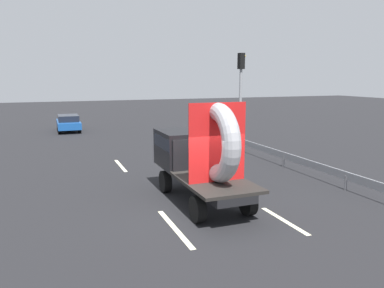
# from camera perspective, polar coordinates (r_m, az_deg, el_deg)

# --- Properties ---
(ground_plane) EXTENTS (120.00, 120.00, 0.00)m
(ground_plane) POSITION_cam_1_polar(r_m,az_deg,el_deg) (12.29, 1.96, -10.26)
(ground_plane) COLOR black
(flatbed_truck) EXTENTS (2.02, 5.21, 3.51)m
(flatbed_truck) POSITION_cam_1_polar(r_m,az_deg,el_deg) (13.23, 0.83, -1.41)
(flatbed_truck) COLOR black
(flatbed_truck) RESTS_ON ground_plane
(distant_sedan) EXTENTS (1.70, 3.98, 1.30)m
(distant_sedan) POSITION_cam_1_polar(r_m,az_deg,el_deg) (31.64, -18.16, 3.10)
(distant_sedan) COLOR black
(distant_sedan) RESTS_ON ground_plane
(traffic_light) EXTENTS (0.42, 0.36, 5.62)m
(traffic_light) POSITION_cam_1_polar(r_m,az_deg,el_deg) (22.25, 7.37, 8.48)
(traffic_light) COLOR gray
(traffic_light) RESTS_ON ground_plane
(guardrail) EXTENTS (0.10, 16.35, 0.71)m
(guardrail) POSITION_cam_1_polar(r_m,az_deg,el_deg) (20.37, 10.43, -0.66)
(guardrail) COLOR gray
(guardrail) RESTS_ON ground_plane
(lane_dash_left_near) EXTENTS (0.16, 2.95, 0.01)m
(lane_dash_left_near) POSITION_cam_1_polar(r_m,az_deg,el_deg) (11.09, -2.63, -12.57)
(lane_dash_left_near) COLOR beige
(lane_dash_left_near) RESTS_ON ground_plane
(lane_dash_left_far) EXTENTS (0.16, 2.68, 0.01)m
(lane_dash_left_far) POSITION_cam_1_polar(r_m,az_deg,el_deg) (18.79, -10.73, -3.22)
(lane_dash_left_far) COLOR beige
(lane_dash_left_far) RESTS_ON ground_plane
(lane_dash_right_near) EXTENTS (0.16, 2.36, 0.01)m
(lane_dash_right_near) POSITION_cam_1_polar(r_m,az_deg,el_deg) (11.94, 13.73, -11.15)
(lane_dash_right_near) COLOR beige
(lane_dash_right_near) RESTS_ON ground_plane
(lane_dash_right_far) EXTENTS (0.16, 2.72, 0.01)m
(lane_dash_right_far) POSITION_cam_1_polar(r_m,az_deg,el_deg) (18.93, -0.53, -2.94)
(lane_dash_right_far) COLOR beige
(lane_dash_right_far) RESTS_ON ground_plane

